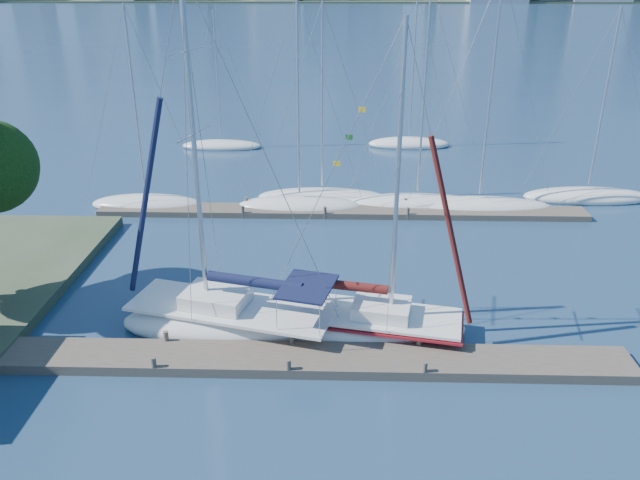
{
  "coord_description": "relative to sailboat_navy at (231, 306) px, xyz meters",
  "views": [
    {
      "loc": [
        1.72,
        -20.02,
        13.96
      ],
      "look_at": [
        1.02,
        4.0,
        3.48
      ],
      "focal_mm": 35.0,
      "sensor_mm": 36.0,
      "label": 1
    }
  ],
  "objects": [
    {
      "name": "sailboat_navy",
      "position": [
        0.0,
        0.0,
        0.0
      ],
      "size": [
        9.71,
        5.22,
        14.79
      ],
      "rotation": [
        0.0,
        0.0,
        -0.25
      ],
      "color": "white",
      "rests_on": "ground"
    },
    {
      "name": "bg_boat_5",
      "position": [
        20.76,
        16.58,
        -0.83
      ],
      "size": [
        8.32,
        2.47,
        12.37
      ],
      "rotation": [
        0.0,
        0.0,
        -0.01
      ],
      "color": "white",
      "rests_on": "ground"
    },
    {
      "name": "near_dock",
      "position": [
        2.64,
        -2.49,
        -0.9
      ],
      "size": [
        26.0,
        2.0,
        0.4
      ],
      "primitive_type": "cube",
      "color": "#4E4439",
      "rests_on": "ground"
    },
    {
      "name": "bg_boat_6",
      "position": [
        -5.45,
        28.73,
        -0.86
      ],
      "size": [
        7.03,
        3.88,
        11.39
      ],
      "rotation": [
        0.0,
        0.0,
        0.29
      ],
      "color": "white",
      "rests_on": "ground"
    },
    {
      "name": "bg_boat_0",
      "position": [
        -7.73,
        14.37,
        -0.82
      ],
      "size": [
        7.37,
        4.96,
        12.58
      ],
      "rotation": [
        0.0,
        0.0,
        0.41
      ],
      "color": "white",
      "rests_on": "ground"
    },
    {
      "name": "ground",
      "position": [
        2.64,
        -2.49,
        -1.1
      ],
      "size": [
        700.0,
        700.0,
        0.0
      ],
      "primitive_type": "plane",
      "color": "#162F48",
      "rests_on": "ground"
    },
    {
      "name": "bg_boat_1",
      "position": [
        2.01,
        14.25,
        -0.81
      ],
      "size": [
        8.08,
        3.54,
        13.13
      ],
      "rotation": [
        0.0,
        0.0,
        -0.14
      ],
      "color": "white",
      "rests_on": "ground"
    },
    {
      "name": "far_dock",
      "position": [
        4.64,
        13.51,
        -0.92
      ],
      "size": [
        30.0,
        1.8,
        0.36
      ],
      "primitive_type": "cube",
      "color": "#4E4439",
      "rests_on": "ground"
    },
    {
      "name": "bg_boat_4",
      "position": [
        13.27,
        14.54,
        -0.82
      ],
      "size": [
        9.45,
        4.02,
        14.5
      ],
      "rotation": [
        0.0,
        0.0,
        0.18
      ],
      "color": "white",
      "rests_on": "ground"
    },
    {
      "name": "bg_boat_2",
      "position": [
        3.38,
        16.08,
        -0.84
      ],
      "size": [
        8.64,
        5.02,
        12.61
      ],
      "rotation": [
        0.0,
        0.0,
        0.36
      ],
      "color": "white",
      "rests_on": "ground"
    },
    {
      "name": "bg_boat_3",
      "position": [
        9.45,
        14.92,
        -0.82
      ],
      "size": [
        9.01,
        4.49,
        13.48
      ],
      "rotation": [
        0.0,
        0.0,
        -0.25
      ],
      "color": "white",
      "rests_on": "ground"
    },
    {
      "name": "bg_boat_7",
      "position": [
        10.44,
        29.69,
        -0.82
      ],
      "size": [
        7.26,
        4.78,
        12.8
      ],
      "rotation": [
        0.0,
        0.0,
        -0.38
      ],
      "color": "white",
      "rests_on": "ground"
    },
    {
      "name": "sailboat_maroon",
      "position": [
        5.68,
        -0.17,
        -0.07
      ],
      "size": [
        8.58,
        4.24,
        13.11
      ],
      "rotation": [
        0.0,
        0.0,
        -0.2
      ],
      "color": "white",
      "rests_on": "ground"
    }
  ]
}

